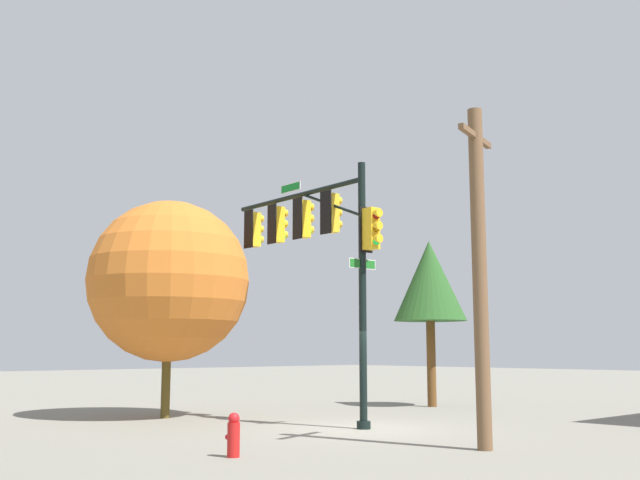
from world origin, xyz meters
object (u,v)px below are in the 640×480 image
object	(u,v)px
signal_pole_assembly	(316,236)
tree_mid	(430,282)
tree_far	(169,281)
utility_pole	(480,269)
fire_hydrant	(234,435)

from	to	relation	value
signal_pole_assembly	tree_mid	distance (m)	7.44
tree_mid	tree_far	xyz separation A→B (m)	(2.50, 9.45, -0.39)
signal_pole_assembly	utility_pole	size ratio (longest dim) A/B	0.98
utility_pole	fire_hydrant	bearing A→B (deg)	58.76
signal_pole_assembly	tree_mid	xyz separation A→B (m)	(1.73, -7.20, -0.76)
fire_hydrant	tree_mid	distance (m)	14.58
fire_hydrant	tree_mid	size ratio (longest dim) A/B	0.14
utility_pole	tree_far	xyz separation A→B (m)	(10.73, 0.97, 0.41)
utility_pole	tree_mid	distance (m)	11.85
utility_pole	tree_mid	world-z (taller)	utility_pole
utility_pole	tree_far	size ratio (longest dim) A/B	1.09
utility_pole	fire_hydrant	size ratio (longest dim) A/B	8.62
tree_mid	tree_far	distance (m)	9.79
signal_pole_assembly	tree_far	size ratio (longest dim) A/B	1.07
tree_far	tree_mid	bearing A→B (deg)	-104.81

